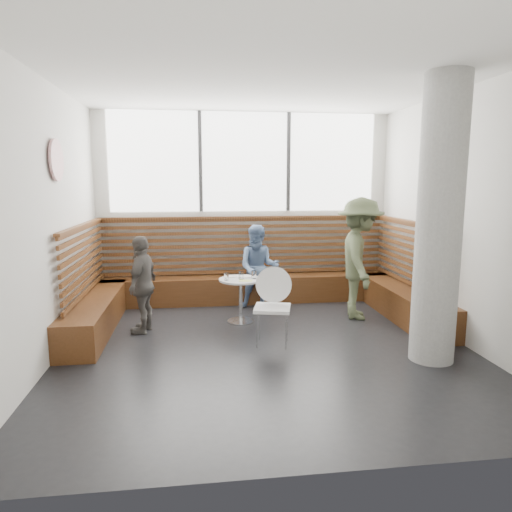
{
  "coord_description": "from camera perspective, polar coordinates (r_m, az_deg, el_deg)",
  "views": [
    {
      "loc": [
        -0.82,
        -5.36,
        2.05
      ],
      "look_at": [
        0.0,
        1.0,
        1.0
      ],
      "focal_mm": 32.0,
      "sensor_mm": 36.0,
      "label": 1
    }
  ],
  "objects": [
    {
      "name": "plate_near",
      "position": [
        6.78,
        -3.26,
        -2.57
      ],
      "size": [
        0.19,
        0.19,
        0.01
      ],
      "primitive_type": "cylinder",
      "color": "white",
      "rests_on": "cafe_table"
    },
    {
      "name": "glass_left",
      "position": [
        6.56,
        -3.72,
        -2.57
      ],
      "size": [
        0.07,
        0.07,
        0.1
      ],
      "primitive_type": "cylinder",
      "color": "white",
      "rests_on": "cafe_table"
    },
    {
      "name": "child_back",
      "position": [
        7.32,
        0.33,
        -1.45
      ],
      "size": [
        0.76,
        0.64,
        1.37
      ],
      "primitive_type": "imported",
      "rotation": [
        0.0,
        0.0,
        -0.21
      ],
      "color": "#5D77A1",
      "rests_on": "ground"
    },
    {
      "name": "child_left",
      "position": [
        6.41,
        -13.98,
        -3.44
      ],
      "size": [
        0.52,
        0.84,
        1.33
      ],
      "primitive_type": "imported",
      "rotation": [
        0.0,
        0.0,
        -1.84
      ],
      "color": "#595551",
      "rests_on": "ground"
    },
    {
      "name": "glass_mid",
      "position": [
        6.61,
        -1.88,
        -2.4
      ],
      "size": [
        0.07,
        0.07,
        0.12
      ],
      "primitive_type": "cylinder",
      "color": "white",
      "rests_on": "cafe_table"
    },
    {
      "name": "cafe_chair",
      "position": [
        5.82,
        1.95,
        -5.45
      ],
      "size": [
        0.46,
        0.45,
        0.97
      ],
      "rotation": [
        0.0,
        0.0,
        -0.24
      ],
      "color": "white",
      "rests_on": "ground"
    },
    {
      "name": "adult_man",
      "position": [
        7.0,
        12.83,
        -0.29
      ],
      "size": [
        0.94,
        1.31,
        1.82
      ],
      "primitive_type": "imported",
      "rotation": [
        0.0,
        0.0,
        1.33
      ],
      "color": "#4F593B",
      "rests_on": "ground"
    },
    {
      "name": "plate_far",
      "position": [
        6.77,
        -1.17,
        -2.57
      ],
      "size": [
        0.2,
        0.2,
        0.01
      ],
      "primitive_type": "cylinder",
      "color": "white",
      "rests_on": "cafe_table"
    },
    {
      "name": "cafe_table",
      "position": [
        6.69,
        -1.93,
        -4.4
      ],
      "size": [
        0.63,
        0.63,
        0.65
      ],
      "color": "silver",
      "rests_on": "ground"
    },
    {
      "name": "concrete_column",
      "position": [
        5.48,
        21.93,
        3.92
      ],
      "size": [
        0.5,
        0.5,
        3.2
      ],
      "primitive_type": "cylinder",
      "color": "gray",
      "rests_on": "ground"
    },
    {
      "name": "menu_card",
      "position": [
        6.5,
        -1.31,
        -3.11
      ],
      "size": [
        0.21,
        0.17,
        0.0
      ],
      "primitive_type": "cube",
      "rotation": [
        0.0,
        0.0,
        -0.27
      ],
      "color": "#A5C64C",
      "rests_on": "cafe_table"
    },
    {
      "name": "glass_right",
      "position": [
        6.65,
        -0.25,
        -2.34
      ],
      "size": [
        0.07,
        0.07,
        0.11
      ],
      "primitive_type": "cylinder",
      "color": "white",
      "rests_on": "cafe_table"
    },
    {
      "name": "wall_art",
      "position": [
        5.99,
        -23.68,
        10.93
      ],
      "size": [
        0.03,
        0.5,
        0.5
      ],
      "primitive_type": "cylinder",
      "rotation": [
        0.0,
        1.57,
        0.0
      ],
      "color": "white",
      "rests_on": "room"
    },
    {
      "name": "room",
      "position": [
        5.44,
        1.35,
        4.58
      ],
      "size": [
        5.0,
        5.0,
        3.2
      ],
      "color": "silver",
      "rests_on": "ground"
    },
    {
      "name": "booth",
      "position": [
        7.36,
        -0.77,
        -3.59
      ],
      "size": [
        5.0,
        2.5,
        1.44
      ],
      "color": "#442611",
      "rests_on": "ground"
    }
  ]
}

